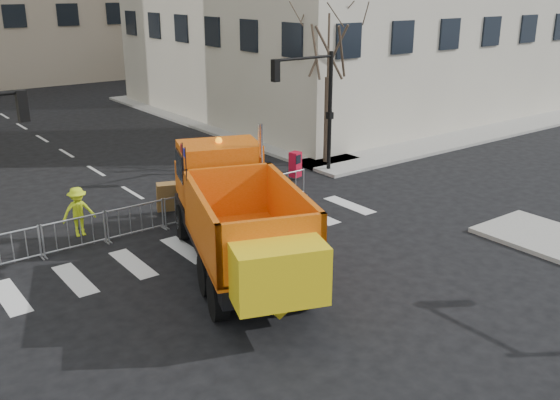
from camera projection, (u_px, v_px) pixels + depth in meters
ground at (321, 306)px, 16.56m from camera, size 120.00×120.00×0.00m
sidewalk_back at (172, 215)px, 22.97m from camera, size 64.00×5.00×0.15m
traffic_light_right at (330, 113)px, 27.69m from camera, size 0.18×0.18×5.40m
crowd_barriers at (164, 213)px, 21.71m from camera, size 12.60×0.60×1.10m
street_tree at (328, 85)px, 28.50m from camera, size 3.00×3.00×7.50m
plow_truck at (237, 214)px, 17.97m from camera, size 6.18×10.88×4.10m
cop_a at (189, 206)px, 21.54m from camera, size 0.68×0.51×1.69m
cop_b at (244, 190)px, 22.79m from camera, size 1.14×0.99×1.99m
cop_c at (216, 198)px, 22.12m from camera, size 0.86×1.19×1.88m
worker at (78, 212)px, 20.58m from camera, size 1.12×0.69×1.68m
newspaper_box at (295, 164)px, 27.13m from camera, size 0.55×0.51×1.10m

